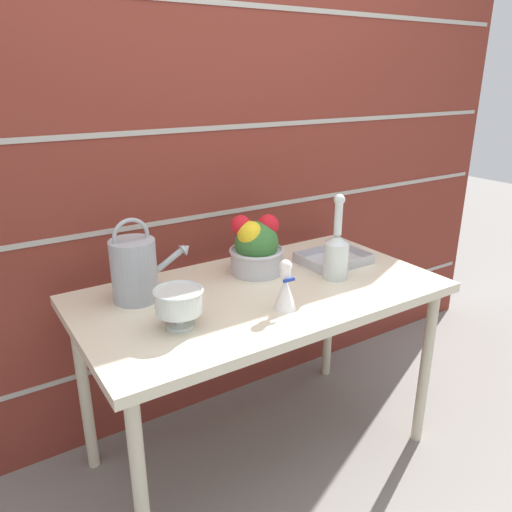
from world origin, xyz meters
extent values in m
plane|color=gray|center=(0.00, 0.00, 0.00)|extent=(12.00, 12.00, 0.00)
cube|color=maroon|center=(0.00, 0.48, 1.10)|extent=(3.60, 0.08, 2.20)
cube|color=#A8A399|center=(0.00, 0.43, 0.34)|extent=(3.53, 0.00, 0.02)
cube|color=#A8A399|center=(0.00, 0.43, 0.92)|extent=(3.53, 0.00, 0.02)
cube|color=#A8A399|center=(0.00, 0.43, 1.28)|extent=(3.53, 0.00, 0.02)
cube|color=#A8A399|center=(0.00, 0.43, 1.74)|extent=(3.53, 0.00, 0.02)
cube|color=beige|center=(0.00, 0.00, 0.72)|extent=(1.34, 0.72, 0.04)
cylinder|color=beige|center=(-0.61, -0.30, 0.35)|extent=(0.04, 0.04, 0.70)
cylinder|color=beige|center=(0.61, -0.30, 0.35)|extent=(0.04, 0.04, 0.70)
cylinder|color=beige|center=(-0.61, 0.30, 0.35)|extent=(0.04, 0.04, 0.70)
cylinder|color=beige|center=(0.61, 0.30, 0.35)|extent=(0.04, 0.04, 0.70)
cylinder|color=#9EA3A8|center=(-0.42, 0.17, 0.85)|extent=(0.16, 0.16, 0.22)
cylinder|color=#9EA3A8|center=(-0.29, 0.17, 0.86)|extent=(0.14, 0.02, 0.09)
cone|color=#9EA3A8|center=(-0.22, 0.17, 0.89)|extent=(0.05, 0.05, 0.06)
torus|color=#9EA3A8|center=(-0.42, 0.17, 0.97)|extent=(0.13, 0.01, 0.13)
cylinder|color=silver|center=(-0.37, -0.10, 0.75)|extent=(0.09, 0.09, 0.01)
cylinder|color=silver|center=(-0.37, -0.10, 0.77)|extent=(0.03, 0.03, 0.04)
sphere|color=silver|center=(-0.37, -0.10, 0.77)|extent=(0.04, 0.04, 0.04)
cylinder|color=silver|center=(-0.37, -0.10, 0.83)|extent=(0.15, 0.15, 0.07)
torus|color=silver|center=(-0.37, -0.10, 0.86)|extent=(0.16, 0.16, 0.01)
cylinder|color=#BCBCC1|center=(0.08, 0.15, 0.79)|extent=(0.20, 0.20, 0.09)
torus|color=#BCBCC1|center=(0.08, 0.15, 0.83)|extent=(0.22, 0.22, 0.01)
sphere|color=#387033|center=(0.08, 0.15, 0.86)|extent=(0.17, 0.17, 0.17)
sphere|color=yellow|center=(0.04, 0.14, 0.91)|extent=(0.10, 0.10, 0.10)
sphere|color=red|center=(0.02, 0.18, 0.94)|extent=(0.08, 0.08, 0.08)
sphere|color=red|center=(0.13, 0.15, 0.93)|extent=(0.09, 0.09, 0.09)
cylinder|color=silver|center=(0.30, -0.06, 0.81)|extent=(0.10, 0.10, 0.14)
cone|color=silver|center=(0.30, -0.06, 0.90)|extent=(0.10, 0.10, 0.03)
cylinder|color=silver|center=(0.30, -0.06, 0.98)|extent=(0.03, 0.03, 0.12)
sphere|color=silver|center=(0.30, -0.06, 1.05)|extent=(0.04, 0.04, 0.04)
cone|color=white|center=(-0.02, -0.18, 0.80)|extent=(0.08, 0.08, 0.11)
cylinder|color=white|center=(-0.02, -0.18, 0.87)|extent=(0.04, 0.04, 0.04)
sphere|color=white|center=(-0.02, -0.18, 0.89)|extent=(0.04, 0.04, 0.04)
cube|color=#193399|center=(-0.02, -0.20, 0.85)|extent=(0.04, 0.01, 0.01)
cube|color=#B7B7BC|center=(0.41, 0.07, 0.74)|extent=(0.27, 0.20, 0.01)
cube|color=#B7B7BC|center=(0.41, -0.03, 0.76)|extent=(0.27, 0.01, 0.04)
cube|color=#B7B7BC|center=(0.41, 0.17, 0.76)|extent=(0.27, 0.01, 0.04)
cube|color=#B7B7BC|center=(0.28, 0.07, 0.76)|extent=(0.01, 0.20, 0.04)
cube|color=#B7B7BC|center=(0.55, 0.07, 0.76)|extent=(0.01, 0.20, 0.04)
camera|label=1|loc=(-0.93, -1.40, 1.49)|focal=35.00mm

